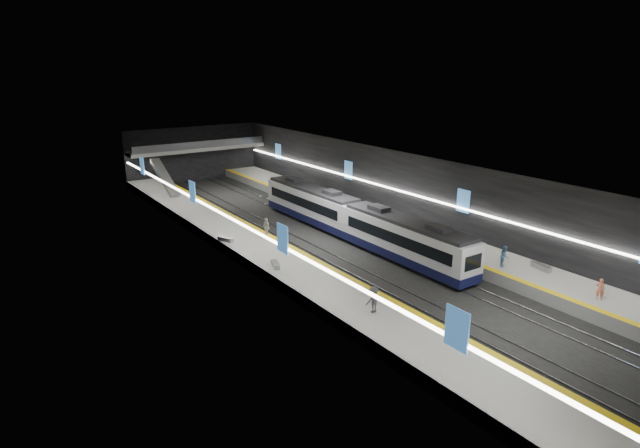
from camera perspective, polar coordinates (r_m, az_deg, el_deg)
ground at (r=52.91m, az=0.96°, el=-1.97°), size 70.00×70.00×0.00m
ceiling at (r=50.87m, az=1.01°, el=6.58°), size 20.00×70.00×0.04m
wall_left at (r=46.90m, az=-9.04°, el=0.43°), size 0.04×70.00×8.00m
wall_right at (r=57.94m, az=9.10°, el=3.61°), size 0.04×70.00×8.00m
wall_back at (r=82.22m, az=-13.36°, el=7.31°), size 20.00×0.04×8.00m
platform_left at (r=49.04m, az=-6.22°, el=-3.02°), size 5.00×70.00×1.00m
tile_surface_left at (r=48.87m, az=-6.24°, el=-2.46°), size 5.00×70.00×0.02m
tactile_strip_left at (r=49.87m, az=-4.02°, el=-1.98°), size 0.60×70.00×0.02m
platform_right at (r=57.21m, az=7.11°, el=-0.11°), size 5.00×70.00×1.00m
tile_surface_right at (r=57.06m, az=7.13°, el=0.38°), size 5.00×70.00×0.02m
tactile_strip_right at (r=55.68m, az=5.42°, el=0.03°), size 0.60×70.00×0.02m
rails at (r=52.89m, az=0.96°, el=-1.91°), size 6.52×70.00×0.12m
train at (r=53.13m, az=3.61°, el=0.56°), size 2.69×30.05×3.60m
ad_posters at (r=52.42m, az=0.35°, el=2.98°), size 19.94×53.50×2.20m
cove_light_left at (r=47.03m, az=-8.81°, el=0.23°), size 0.25×68.60×0.12m
cove_light_right at (r=57.85m, az=8.95°, el=3.40°), size 0.25×68.60×0.12m
mezzanine_bridge at (r=80.15m, az=-12.87°, el=7.86°), size 20.00×3.00×1.50m
escalator at (r=71.61m, az=-16.25°, el=4.80°), size 1.20×7.50×3.92m
bench_left_near at (r=44.12m, az=-4.79°, el=-4.33°), size 0.97×1.72×0.41m
bench_left_far at (r=50.86m, az=-10.04°, el=-1.61°), size 1.08×1.67×0.40m
bench_right_near at (r=46.99m, az=22.52°, el=-4.25°), size 0.80×1.86×0.44m
bench_right_far at (r=65.83m, az=2.44°, el=2.93°), size 0.62×1.76×0.42m
passenger_right_a at (r=42.76m, az=27.71°, el=-6.18°), size 0.55×0.68×1.60m
passenger_right_b at (r=46.37m, az=19.10°, el=-3.26°), size 1.08×1.01×1.78m
passenger_left_a at (r=51.37m, az=-5.76°, el=-0.38°), size 0.49×1.10×1.86m
passenger_left_b at (r=36.24m, az=5.74°, el=-8.04°), size 1.24×0.76×1.85m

